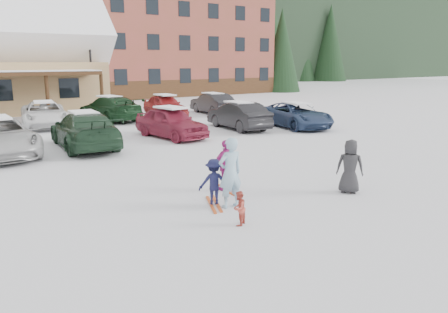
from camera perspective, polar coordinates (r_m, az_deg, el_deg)
ground at (r=11.84m, az=1.54°, el=-5.77°), size 160.00×160.00×0.00m
alpine_hotel at (r=51.76m, az=-10.96°, el=17.63°), size 31.48×14.01×21.48m
lamp_post at (r=35.01m, az=-16.98°, el=11.03°), size 0.50×0.25×5.59m
conifer_1 at (r=55.11m, az=7.54°, el=14.94°), size 4.84×4.84×11.22m
conifer_3 at (r=54.60m, az=-21.62°, el=13.02°), size 3.96×3.96×9.18m
conifer_4 at (r=68.52m, az=2.05°, el=14.75°), size 5.06×5.06×11.73m
adult_skier at (r=11.07m, az=0.81°, el=-2.14°), size 0.69×0.48×1.82m
toddler_red at (r=10.01m, az=1.96°, el=-6.79°), size 0.49×0.46×0.81m
child_navy at (r=11.34m, az=-1.34°, el=-3.35°), size 0.91×0.74×1.23m
skis_child_navy at (r=11.52m, az=-1.33°, el=-6.21°), size 0.75×1.36×0.03m
child_magenta at (r=12.56m, az=0.31°, el=-1.17°), size 0.88×0.39×1.49m
skis_child_magenta at (r=12.75m, az=0.31°, el=-4.36°), size 0.24×1.41×0.03m
bystander_dark at (r=12.84m, az=16.13°, el=-1.24°), size 0.85×0.90×1.54m
parked_car_3 at (r=19.71m, az=-17.74°, el=3.30°), size 2.59×5.54×1.56m
parked_car_4 at (r=21.55m, az=-6.93°, el=4.44°), size 2.35×4.58×1.49m
parked_car_5 at (r=24.14m, az=1.90°, el=5.36°), size 1.94×4.64×1.49m
parked_car_6 at (r=25.12m, az=9.35°, el=5.36°), size 3.07×5.29×1.38m
parked_car_10 at (r=27.03m, az=-22.41°, el=5.14°), size 3.18×5.50×1.44m
parked_car_11 at (r=28.47m, az=-14.69°, el=6.09°), size 2.91×5.57×1.54m
parked_car_12 at (r=29.92m, az=-7.68°, el=6.60°), size 1.89×4.39×1.47m
parked_car_13 at (r=31.30m, az=-1.47°, el=6.94°), size 1.88×4.54×1.46m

